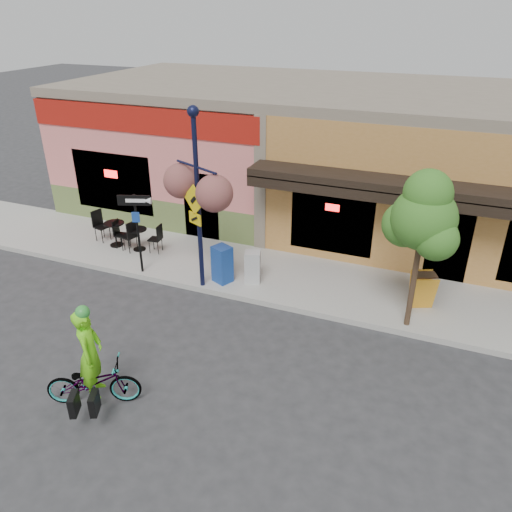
% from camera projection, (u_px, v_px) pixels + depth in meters
% --- Properties ---
extents(ground, '(90.00, 90.00, 0.00)m').
position_uv_depth(ground, '(247.00, 314.00, 12.46)').
color(ground, '#2D2D30').
rests_on(ground, ground).
extents(sidewalk, '(24.00, 3.00, 0.15)m').
position_uv_depth(sidewalk, '(275.00, 275.00, 14.08)').
color(sidewalk, '#9E9B93').
rests_on(sidewalk, ground).
extents(curb, '(24.00, 0.12, 0.15)m').
position_uv_depth(curb, '(256.00, 301.00, 12.88)').
color(curb, '#A8A59E').
rests_on(curb, ground).
extents(building, '(18.20, 8.20, 4.50)m').
position_uv_depth(building, '(329.00, 152.00, 17.65)').
color(building, '#DE716D').
rests_on(building, ground).
extents(bicycle, '(1.89, 1.32, 0.94)m').
position_uv_depth(bicycle, '(94.00, 382.00, 9.52)').
color(bicycle, maroon).
rests_on(bicycle, ground).
extents(cyclist_rider, '(0.68, 0.80, 1.84)m').
position_uv_depth(cyclist_rider, '(92.00, 364.00, 9.30)').
color(cyclist_rider, '#6CE117').
rests_on(cyclist_rider, ground).
extents(lamp_post, '(1.63, 1.17, 4.73)m').
position_uv_depth(lamp_post, '(198.00, 202.00, 12.40)').
color(lamp_post, '#101433').
rests_on(lamp_post, sidewalk).
extents(one_way_sign, '(0.89, 0.48, 2.30)m').
position_uv_depth(one_way_sign, '(138.00, 234.00, 13.63)').
color(one_way_sign, black).
rests_on(one_way_sign, sidewalk).
extents(cafe_set_left, '(1.82, 1.21, 1.00)m').
position_uv_depth(cafe_set_left, '(115.00, 231.00, 15.44)').
color(cafe_set_left, black).
rests_on(cafe_set_left, sidewalk).
extents(cafe_set_right, '(1.58, 0.91, 0.90)m').
position_uv_depth(cafe_set_right, '(138.00, 236.00, 15.19)').
color(cafe_set_right, black).
rests_on(cafe_set_right, sidewalk).
extents(newspaper_box_blue, '(0.59, 0.57, 1.03)m').
position_uv_depth(newspaper_box_blue, '(222.00, 264.00, 13.42)').
color(newspaper_box_blue, '#183F94').
rests_on(newspaper_box_blue, sidewalk).
extents(newspaper_box_grey, '(0.50, 0.48, 0.88)m').
position_uv_depth(newspaper_box_grey, '(253.00, 267.00, 13.45)').
color(newspaper_box_grey, '#AFAFAF').
rests_on(newspaper_box_grey, sidewalk).
extents(street_tree, '(1.85, 1.85, 3.83)m').
position_uv_depth(street_tree, '(418.00, 252.00, 10.95)').
color(street_tree, '#3D7A26').
rests_on(street_tree, sidewalk).
extents(sandwich_board, '(0.66, 0.59, 0.92)m').
position_uv_depth(sandwich_board, '(425.00, 294.00, 12.17)').
color(sandwich_board, orange).
rests_on(sandwich_board, sidewalk).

